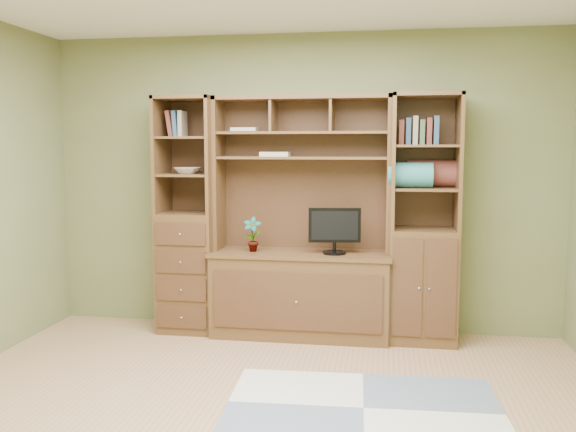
% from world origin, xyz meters
% --- Properties ---
extents(room, '(4.60, 4.10, 2.64)m').
position_xyz_m(room, '(0.00, 0.00, 1.30)').
color(room, '#AA7F59').
rests_on(room, ground).
extents(center_hutch, '(1.54, 0.53, 2.05)m').
position_xyz_m(center_hutch, '(0.03, 1.73, 1.02)').
color(center_hutch, '#50351C').
rests_on(center_hutch, ground).
extents(left_tower, '(0.50, 0.45, 2.05)m').
position_xyz_m(left_tower, '(-0.97, 1.77, 1.02)').
color(left_tower, '#50351C').
rests_on(left_tower, ground).
extents(right_tower, '(0.55, 0.45, 2.05)m').
position_xyz_m(right_tower, '(1.06, 1.77, 1.02)').
color(right_tower, '#50351C').
rests_on(right_tower, ground).
extents(rug, '(1.76, 1.22, 0.01)m').
position_xyz_m(rug, '(0.63, 0.32, 0.01)').
color(rug, '#9A9FA0').
rests_on(rug, ground).
extents(monitor, '(0.46, 0.25, 0.53)m').
position_xyz_m(monitor, '(0.32, 1.70, 1.00)').
color(monitor, black).
rests_on(monitor, center_hutch).
extents(orchid, '(0.16, 0.11, 0.30)m').
position_xyz_m(orchid, '(-0.38, 1.70, 0.88)').
color(orchid, '#B55D3D').
rests_on(orchid, center_hutch).
extents(magazines, '(0.25, 0.18, 0.04)m').
position_xyz_m(magazines, '(-0.20, 1.82, 1.56)').
color(magazines, '#B4A799').
rests_on(magazines, center_hutch).
extents(bowl, '(0.22, 0.22, 0.05)m').
position_xyz_m(bowl, '(-0.97, 1.77, 1.42)').
color(bowl, beige).
rests_on(bowl, left_tower).
extents(blanket_teal, '(0.36, 0.21, 0.21)m').
position_xyz_m(blanket_teal, '(0.94, 1.73, 1.39)').
color(blanket_teal, '#2C7475').
rests_on(blanket_teal, right_tower).
extents(blanket_red, '(0.41, 0.23, 0.23)m').
position_xyz_m(blanket_red, '(1.12, 1.85, 1.40)').
color(blanket_red, brown).
rests_on(blanket_red, right_tower).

